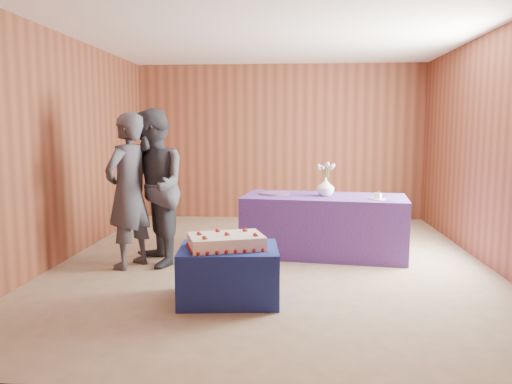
# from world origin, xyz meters

# --- Properties ---
(ground) EXTENTS (6.00, 6.00, 0.00)m
(ground) POSITION_xyz_m (0.00, 0.00, 0.00)
(ground) COLOR tan
(ground) RESTS_ON ground
(room_shell) EXTENTS (5.04, 6.04, 2.72)m
(room_shell) POSITION_xyz_m (0.00, 0.00, 1.80)
(room_shell) COLOR brown
(room_shell) RESTS_ON ground
(cake_table) EXTENTS (0.96, 0.78, 0.50)m
(cake_table) POSITION_xyz_m (-0.34, -1.36, 0.25)
(cake_table) COLOR navy
(cake_table) RESTS_ON ground
(serving_table) EXTENTS (2.10, 1.15, 0.75)m
(serving_table) POSITION_xyz_m (0.64, 0.40, 0.38)
(serving_table) COLOR #623798
(serving_table) RESTS_ON ground
(sheet_cake) EXTENTS (0.80, 0.66, 0.16)m
(sheet_cake) POSITION_xyz_m (-0.36, -1.39, 0.56)
(sheet_cake) COLOR silver
(sheet_cake) RESTS_ON cake_table
(vase) EXTENTS (0.29, 0.29, 0.23)m
(vase) POSITION_xyz_m (0.64, 0.39, 0.86)
(vase) COLOR white
(vase) RESTS_ON serving_table
(flower_spray) EXTENTS (0.23, 0.23, 0.18)m
(flower_spray) POSITION_xyz_m (0.64, 0.39, 1.13)
(flower_spray) COLOR #2F702C
(flower_spray) RESTS_ON vase
(platter) EXTENTS (0.48, 0.48, 0.02)m
(platter) POSITION_xyz_m (0.01, 0.52, 0.76)
(platter) COLOR #6D4A94
(platter) RESTS_ON serving_table
(plate) EXTENTS (0.21, 0.21, 0.01)m
(plate) POSITION_xyz_m (1.25, 0.13, 0.76)
(plate) COLOR silver
(plate) RESTS_ON serving_table
(cake_slice) EXTENTS (0.10, 0.09, 0.09)m
(cake_slice) POSITION_xyz_m (1.25, 0.13, 0.80)
(cake_slice) COLOR silver
(cake_slice) RESTS_ON plate
(knife) EXTENTS (0.25, 0.10, 0.00)m
(knife) POSITION_xyz_m (1.28, -0.00, 0.75)
(knife) COLOR #BBBBC0
(knife) RESTS_ON serving_table
(guest_left) EXTENTS (0.64, 0.76, 1.76)m
(guest_left) POSITION_xyz_m (-1.62, -0.33, 0.88)
(guest_left) COLOR #393A44
(guest_left) RESTS_ON ground
(guest_right) EXTENTS (1.04, 1.11, 1.82)m
(guest_right) POSITION_xyz_m (-1.37, -0.22, 0.91)
(guest_right) COLOR #373942
(guest_right) RESTS_ON ground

